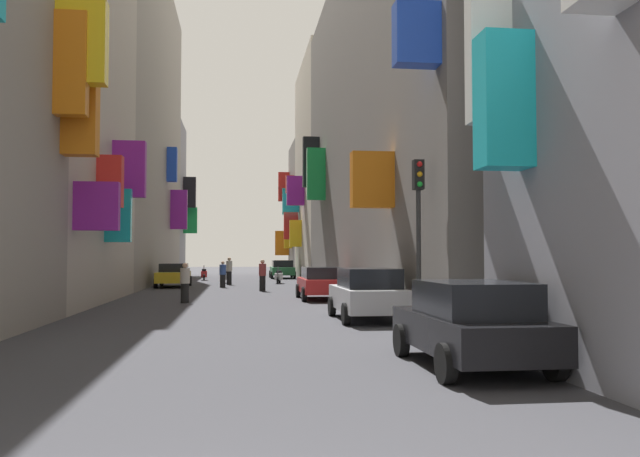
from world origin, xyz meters
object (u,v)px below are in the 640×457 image
pedestrian_mid_street (262,275)px  traffic_light_near_corner (419,214)px  pedestrian_near_left (229,271)px  scooter_red (204,274)px  pedestrian_crossing (185,283)px  scooter_silver (226,276)px  parked_car_yellow (174,274)px  scooter_blue (186,276)px  parked_car_black (471,323)px  parked_car_green (282,269)px  pedestrian_near_right (223,274)px  parked_car_red (321,282)px  scooter_white (279,277)px  parked_car_silver (368,293)px

pedestrian_mid_street → traffic_light_near_corner: traffic_light_near_corner is taller
pedestrian_near_left → scooter_red: bearing=104.6°
pedestrian_crossing → scooter_silver: bearing=86.0°
parked_car_yellow → scooter_red: parked_car_yellow is taller
parked_car_yellow → pedestrian_crossing: bearing=-82.4°
scooter_red → pedestrian_crossing: pedestrian_crossing is taller
scooter_blue → pedestrian_crossing: bearing=-85.4°
parked_car_yellow → parked_car_black: parked_car_black is taller
parked_car_black → pedestrian_near_left: 31.14m
parked_car_green → pedestrian_near_left: (-4.11, -10.91, 0.11)m
pedestrian_near_right → parked_car_red: bearing=-67.6°
scooter_red → scooter_white: same height
parked_car_silver → parked_car_black: 7.96m
parked_car_red → pedestrian_mid_street: (-2.24, 6.54, 0.09)m
parked_car_yellow → traffic_light_near_corner: bearing=-70.3°
parked_car_yellow → pedestrian_crossing: size_ratio=2.77×
pedestrian_near_left → pedestrian_near_right: bearing=-95.3°
scooter_red → pedestrian_near_left: pedestrian_near_left is taller
scooter_silver → parked_car_green: bearing=62.6°
parked_car_black → pedestrian_near_right: pedestrian_near_right is taller
scooter_blue → pedestrian_crossing: (1.56, -19.53, 0.32)m
pedestrian_crossing → parked_car_silver: bearing=-52.0°
parked_car_green → pedestrian_mid_street: pedestrian_mid_street is taller
parked_car_green → scooter_white: 9.66m
parked_car_green → pedestrian_mid_street: (-2.27, -18.51, 0.06)m
scooter_red → scooter_blue: 3.70m
scooter_silver → scooter_blue: same height
pedestrian_near_right → traffic_light_near_corner: (5.40, -22.16, 2.15)m
scooter_silver → scooter_white: bearing=-19.1°
parked_car_black → pedestrian_mid_street: size_ratio=2.37×
parked_car_silver → pedestrian_mid_street: bearing=99.3°
parked_car_green → pedestrian_near_left: 11.66m
pedestrian_near_left → pedestrian_mid_street: pedestrian_near_left is taller
scooter_silver → pedestrian_near_left: (0.25, -2.49, 0.41)m
pedestrian_crossing → pedestrian_near_right: bearing=84.4°
pedestrian_near_right → parked_car_yellow: bearing=161.2°
parked_car_black → pedestrian_mid_street: bearing=96.5°
pedestrian_crossing → traffic_light_near_corner: bearing=-57.3°
pedestrian_near_left → pedestrian_mid_street: size_ratio=1.06×
parked_car_red → traffic_light_near_corner: (1.00, -11.47, 2.18)m
parked_car_yellow → pedestrian_crossing: pedestrian_crossing is taller
parked_car_black → pedestrian_mid_street: 23.36m
parked_car_yellow → pedestrian_mid_street: bearing=-45.4°
parked_car_yellow → pedestrian_mid_street: 7.21m
parked_car_red → scooter_silver: 17.20m
parked_car_black → scooter_white: bearing=92.2°
parked_car_silver → scooter_red: bearing=101.7°
parked_car_green → scooter_red: 6.91m
parked_car_yellow → pedestrian_mid_street: (5.06, -5.14, 0.09)m
scooter_silver → pedestrian_crossing: (-1.25, -17.89, 0.32)m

